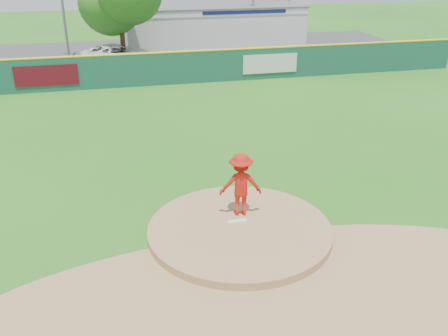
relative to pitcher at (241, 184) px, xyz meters
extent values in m
plane|color=#286B19|center=(-0.23, -0.79, -1.26)|extent=(120.00, 120.00, 0.00)
cylinder|color=#9E774C|center=(-0.23, -0.79, -1.26)|extent=(5.50, 5.50, 0.50)
cube|color=white|center=(-0.23, -0.49, -0.99)|extent=(0.60, 0.15, 0.04)
cylinder|color=#9E774C|center=(-0.23, -3.79, -1.25)|extent=(15.40, 15.40, 0.01)
cube|color=#38383A|center=(-0.23, 26.21, -1.25)|extent=(44.00, 16.00, 0.02)
imported|color=red|center=(0.00, 0.00, 0.00)|extent=(1.40, 0.94, 2.01)
imported|color=white|center=(-2.71, 23.96, -0.52)|extent=(5.69, 4.22, 1.44)
cube|color=silver|center=(5.77, 31.21, 0.34)|extent=(15.00, 8.00, 3.20)
cube|color=white|center=(5.77, 27.19, 1.74)|extent=(15.00, 0.06, 0.55)
cube|color=#0F194C|center=(7.77, 27.15, 1.74)|extent=(7.00, 0.03, 0.28)
cube|color=#59595B|center=(5.77, 31.21, 1.99)|extent=(15.20, 8.20, 0.12)
cube|color=#570C18|center=(-7.05, 17.13, -0.26)|extent=(3.60, 0.04, 1.20)
cube|color=silver|center=(6.66, 17.13, -0.26)|extent=(3.60, 0.04, 1.20)
cube|color=#164A3C|center=(-0.23, 17.21, -0.26)|extent=(40.00, 0.10, 2.00)
cylinder|color=yellow|center=(-0.23, 17.21, 0.74)|extent=(40.00, 0.14, 0.14)
cylinder|color=#382314|center=(-2.23, 24.21, 0.04)|extent=(0.36, 0.36, 2.60)
cylinder|color=#382314|center=(12.77, 35.21, -0.46)|extent=(0.40, 0.40, 1.60)
camera|label=1|loc=(-3.71, -13.19, 6.66)|focal=40.00mm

